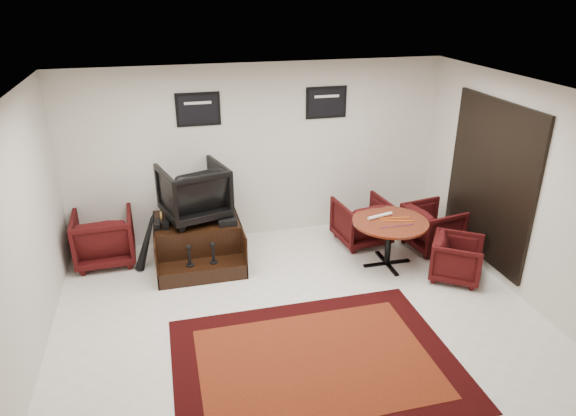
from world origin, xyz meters
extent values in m
plane|color=silver|center=(0.00, 0.00, 0.00)|extent=(6.00, 6.00, 0.00)
cube|color=beige|center=(0.00, 2.50, 1.40)|extent=(6.00, 0.02, 2.80)
cube|color=beige|center=(0.00, -2.50, 1.40)|extent=(6.00, 0.02, 2.80)
cube|color=beige|center=(-3.00, 0.00, 1.40)|extent=(0.02, 5.00, 2.80)
cube|color=beige|center=(3.00, 0.00, 1.40)|extent=(0.02, 5.00, 2.80)
cube|color=white|center=(0.00, 0.00, 2.80)|extent=(6.00, 5.00, 0.02)
cube|color=black|center=(2.97, 0.70, 1.30)|extent=(0.05, 1.90, 2.30)
cube|color=black|center=(2.96, 0.70, 1.30)|extent=(0.02, 1.72, 2.12)
cube|color=black|center=(2.97, 0.70, 1.30)|extent=(0.03, 0.05, 2.12)
cube|color=black|center=(-0.90, 2.48, 2.15)|extent=(0.66, 0.03, 0.50)
cube|color=black|center=(-0.90, 2.46, 2.15)|extent=(0.58, 0.01, 0.42)
cube|color=silver|center=(-0.90, 2.46, 2.25)|extent=(0.40, 0.00, 0.04)
cube|color=black|center=(1.10, 2.48, 2.15)|extent=(0.66, 0.03, 0.50)
cube|color=black|center=(1.10, 2.46, 2.15)|extent=(0.58, 0.01, 0.42)
cube|color=silver|center=(1.10, 2.46, 2.25)|extent=(0.40, 0.00, 0.04)
cube|color=black|center=(-0.05, -0.87, 0.00)|extent=(3.11, 2.33, 0.01)
cube|color=#591D0C|center=(-0.05, -0.87, 0.01)|extent=(2.55, 1.77, 0.01)
cube|color=black|center=(-1.09, 1.88, 0.32)|extent=(1.24, 0.92, 0.64)
cube|color=black|center=(-1.09, 1.24, 0.12)|extent=(1.24, 0.37, 0.23)
cube|color=black|center=(-1.70, 1.70, 0.32)|extent=(0.02, 1.29, 0.64)
cube|color=black|center=(-0.47, 1.70, 0.32)|extent=(0.02, 1.29, 0.64)
cylinder|color=black|center=(-1.25, 1.24, 0.24)|extent=(0.11, 0.11, 0.02)
cylinder|color=black|center=(-1.25, 1.24, 0.37)|extent=(0.04, 0.04, 0.24)
sphere|color=black|center=(-1.25, 1.24, 0.53)|extent=(0.07, 0.07, 0.07)
cylinder|color=black|center=(-0.92, 1.24, 0.24)|extent=(0.11, 0.11, 0.02)
cylinder|color=black|center=(-0.92, 1.24, 0.37)|extent=(0.04, 0.04, 0.24)
sphere|color=black|center=(-0.92, 1.24, 0.53)|extent=(0.07, 0.07, 0.07)
imported|color=black|center=(-1.09, 1.93, 1.10)|extent=(1.08, 1.04, 0.91)
cube|color=black|center=(-1.65, 1.73, 0.69)|extent=(0.11, 0.25, 0.09)
cube|color=black|center=(-1.53, 1.72, 0.69)|extent=(0.11, 0.25, 0.09)
cube|color=black|center=(-0.65, 1.57, 0.69)|extent=(0.27, 0.19, 0.09)
imported|color=black|center=(-2.44, 2.10, 0.43)|extent=(0.87, 0.82, 0.87)
cylinder|color=#3F0E09|center=(1.63, 0.97, 0.70)|extent=(1.10, 1.10, 0.03)
cylinder|color=black|center=(1.63, 0.97, 0.36)|extent=(0.09, 0.09, 0.65)
cube|color=black|center=(1.63, 0.97, 0.01)|extent=(0.73, 0.06, 0.03)
cube|color=black|center=(1.63, 0.97, 0.01)|extent=(0.06, 0.73, 0.03)
imported|color=black|center=(1.52, 1.76, 0.40)|extent=(0.86, 0.81, 0.80)
imported|color=black|center=(2.53, 1.31, 0.39)|extent=(0.82, 0.86, 0.78)
imported|color=black|center=(2.40, 0.37, 0.34)|extent=(0.89, 0.90, 0.68)
cylinder|color=silver|center=(1.53, 1.12, 0.74)|extent=(0.42, 0.15, 0.05)
cylinder|color=orange|center=(1.73, 0.94, 0.72)|extent=(0.44, 0.14, 0.01)
cylinder|color=orange|center=(1.73, 1.04, 0.72)|extent=(0.45, 0.08, 0.01)
cylinder|color=#4C1933|center=(1.43, 0.77, 0.72)|extent=(0.10, 0.02, 0.01)
cylinder|color=#4C1933|center=(1.49, 0.77, 0.72)|extent=(0.10, 0.02, 0.01)
cylinder|color=#4C1933|center=(1.55, 0.77, 0.72)|extent=(0.10, 0.02, 0.01)
cylinder|color=#4C1933|center=(1.61, 0.77, 0.72)|extent=(0.10, 0.02, 0.01)
cylinder|color=#4C1933|center=(1.67, 0.77, 0.72)|extent=(0.10, 0.02, 0.01)
cylinder|color=#4C1933|center=(1.73, 0.77, 0.72)|extent=(0.10, 0.02, 0.01)
cylinder|color=#4C1933|center=(1.79, 0.77, 0.72)|extent=(0.10, 0.02, 0.01)
cylinder|color=#4C1933|center=(1.85, 0.77, 0.72)|extent=(0.10, 0.02, 0.01)
camera|label=1|loc=(-1.45, -5.18, 3.85)|focal=32.00mm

